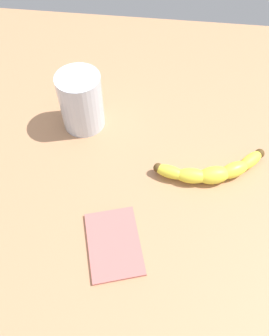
% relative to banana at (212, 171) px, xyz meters
% --- Properties ---
extents(wooden_tabletop, '(1.20, 1.20, 0.03)m').
position_rel_banana_xyz_m(wooden_tabletop, '(0.05, -0.11, -0.03)').
color(wooden_tabletop, tan).
rests_on(wooden_tabletop, ground).
extents(banana, '(0.10, 0.23, 0.04)m').
position_rel_banana_xyz_m(banana, '(0.00, 0.00, 0.00)').
color(banana, yellow).
rests_on(banana, wooden_tabletop).
extents(smoothie_glass, '(0.09, 0.09, 0.13)m').
position_rel_banana_xyz_m(smoothie_glass, '(-0.11, -0.28, 0.04)').
color(smoothie_glass, silver).
rests_on(smoothie_glass, wooden_tabletop).
extents(folded_napkin, '(0.15, 0.13, 0.01)m').
position_rel_banana_xyz_m(folded_napkin, '(0.17, -0.17, -0.01)').
color(folded_napkin, '#BC6660').
rests_on(folded_napkin, wooden_tabletop).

